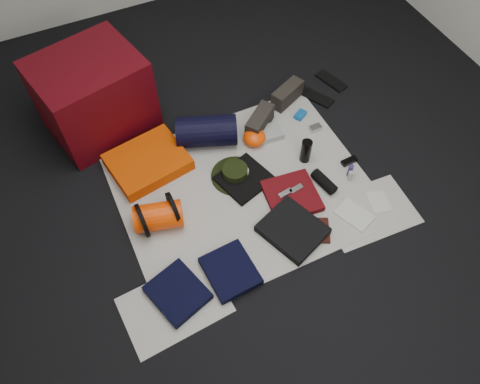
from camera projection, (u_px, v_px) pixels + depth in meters
name	position (u px, v px, depth m)	size (l,w,h in m)	color
floor	(244.00, 190.00, 3.11)	(4.50, 4.50, 0.02)	black
newspaper_mat	(244.00, 189.00, 3.10)	(1.60, 1.30, 0.01)	silver
newspaper_sheet_front_left	(175.00, 305.00, 2.66)	(0.58, 0.40, 0.00)	silver
newspaper_sheet_front_right	(369.00, 212.00, 3.00)	(0.58, 0.40, 0.00)	silver
red_cabinet	(93.00, 96.00, 3.20)	(0.68, 0.57, 0.57)	#4E050D
sleeping_pad	(148.00, 162.00, 3.17)	(0.50, 0.41, 0.09)	#DE4302
stuff_sack	(158.00, 216.00, 2.88)	(0.17, 0.17, 0.30)	#FE4004
sack_strap_left	(142.00, 221.00, 2.84)	(0.22, 0.22, 0.03)	black
sack_strap_right	(173.00, 209.00, 2.88)	(0.22, 0.22, 0.03)	black
navy_duffel	(207.00, 131.00, 3.24)	(0.22, 0.22, 0.42)	black
boonie_brim	(235.00, 176.00, 3.15)	(0.33, 0.33, 0.01)	black
boonie_crown	(235.00, 172.00, 3.12)	(0.17, 0.17, 0.07)	black
hiking_boot_left	(260.00, 121.00, 3.34)	(0.28, 0.11, 0.14)	#2C2722
hiking_boot_right	(287.00, 94.00, 3.50)	(0.27, 0.10, 0.14)	#2C2722
flip_flop_left	(316.00, 97.00, 3.57)	(0.10, 0.27, 0.01)	black
flip_flop_right	(331.00, 81.00, 3.67)	(0.10, 0.26, 0.01)	black
trousers_navy_a	(178.00, 293.00, 2.67)	(0.27, 0.31, 0.05)	black
trousers_navy_b	(230.00, 271.00, 2.74)	(0.27, 0.31, 0.05)	black
trousers_charcoal	(293.00, 230.00, 2.89)	(0.32, 0.36, 0.06)	black
black_tshirt	(244.00, 179.00, 3.13)	(0.31, 0.29, 0.03)	black
red_shirt	(292.00, 196.00, 3.04)	(0.33, 0.33, 0.04)	#55090E
orange_stuff_sack	(254.00, 137.00, 3.28)	(0.16, 0.16, 0.10)	#FE4004
first_aid_pouch	(269.00, 133.00, 3.34)	(0.19, 0.14, 0.05)	gray
water_bottle	(306.00, 151.00, 3.16)	(0.07, 0.07, 0.18)	black
speaker	(324.00, 182.00, 3.09)	(0.07, 0.07, 0.19)	black
compact_camera	(315.00, 128.00, 3.38)	(0.09, 0.05, 0.03)	#B7B8BC
cyan_case	(300.00, 115.00, 3.45)	(0.09, 0.06, 0.03)	#10569A
toiletry_purple	(350.00, 171.00, 3.12)	(0.03, 0.03, 0.10)	navy
toiletry_clear	(350.00, 176.00, 3.11)	(0.03, 0.03, 0.08)	#A4A8A3
paperback_book	(320.00, 230.00, 2.91)	(0.11, 0.17, 0.02)	black
map_booklet	(354.00, 215.00, 2.98)	(0.15, 0.22, 0.01)	beige
map_printout	(379.00, 202.00, 3.04)	(0.13, 0.16, 0.01)	beige
sunglasses	(349.00, 161.00, 3.21)	(0.11, 0.04, 0.03)	black
key_cluster	(194.00, 305.00, 2.65)	(0.06, 0.06, 0.01)	#B7B8BC
tape_roll	(245.00, 172.00, 3.12)	(0.05, 0.05, 0.04)	beige
energy_bar_a	(285.00, 193.00, 3.02)	(0.10, 0.04, 0.01)	#B7B8BC
energy_bar_b	(296.00, 189.00, 3.04)	(0.10, 0.04, 0.01)	#B7B8BC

